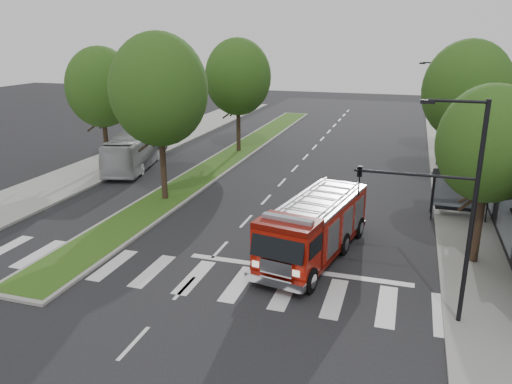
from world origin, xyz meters
TOP-DOWN VIEW (x-y plane):
  - ground at (0.00, 0.00)m, footprint 140.00×140.00m
  - sidewalk_right at (12.50, 10.00)m, footprint 5.00×80.00m
  - sidewalk_left at (-14.50, 10.00)m, footprint 5.00×80.00m
  - median at (-6.00, 18.00)m, footprint 3.00×50.00m
  - bus_shelter at (11.20, 8.15)m, footprint 3.20×1.60m
  - tree_right_near at (11.50, 2.00)m, footprint 4.40×4.40m
  - tree_right_mid at (11.50, 14.00)m, footprint 5.60×5.60m
  - tree_right_far at (11.50, 24.00)m, footprint 5.00×5.00m
  - tree_median_near at (-6.00, 6.00)m, footprint 5.80×5.80m
  - tree_median_far at (-6.00, 20.00)m, footprint 5.60×5.60m
  - tree_left_mid at (-14.00, 12.00)m, footprint 5.20×5.20m
  - streetlight_right_near at (9.61, -3.50)m, footprint 4.08×0.22m
  - streetlight_right_far at (10.35, 20.00)m, footprint 2.11×0.20m
  - fire_engine at (4.44, 0.61)m, footprint 4.07×8.81m
  - city_bus at (-12.00, 13.07)m, footprint 4.72×10.43m

SIDE VIEW (x-z plane):
  - ground at x=0.00m, z-range 0.00..0.00m
  - sidewalk_right at x=12.50m, z-range 0.00..0.15m
  - sidewalk_left at x=-14.50m, z-range 0.00..0.15m
  - median at x=-6.00m, z-range 0.00..0.16m
  - fire_engine at x=4.44m, z-range -0.06..2.88m
  - city_bus at x=-12.00m, z-range 0.00..2.83m
  - bus_shelter at x=11.20m, z-range 0.73..3.34m
  - streetlight_right_far at x=10.35m, z-range 0.48..8.48m
  - streetlight_right_near at x=9.61m, z-range 0.67..8.67m
  - tree_right_near at x=11.50m, z-range 1.48..9.53m
  - tree_right_far at x=11.50m, z-range 1.47..10.20m
  - tree_left_mid at x=-14.00m, z-range 1.58..10.74m
  - tree_right_mid at x=11.50m, z-range 1.63..11.35m
  - tree_median_far at x=-6.00m, z-range 1.63..11.35m
  - tree_median_near at x=-6.00m, z-range 1.73..11.89m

